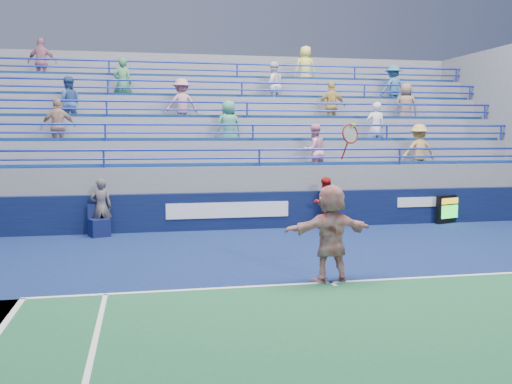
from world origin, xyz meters
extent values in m
plane|color=#333538|center=(0.00, 0.00, 0.00)|extent=(120.00, 120.00, 0.00)
cube|color=#0E1E46|center=(0.00, 2.20, 0.01)|extent=(18.00, 8.40, 0.02)
cube|color=white|center=(0.00, 0.00, 0.02)|extent=(11.00, 0.10, 0.01)
cube|color=white|center=(0.00, -0.10, 0.02)|extent=(0.08, 0.30, 0.01)
cube|color=#091233|center=(0.00, 6.50, 0.55)|extent=(18.00, 0.30, 1.10)
cube|color=white|center=(-1.00, 6.34, 0.60)|extent=(3.60, 0.02, 0.45)
cube|color=white|center=(5.20, 6.34, 0.70)|extent=(1.80, 0.02, 0.30)
cube|color=slate|center=(0.00, 9.45, 0.55)|extent=(18.00, 5.60, 1.10)
cube|color=slate|center=(0.00, 9.45, 0.93)|extent=(18.00, 5.60, 1.85)
cube|color=#153C93|center=(0.00, 7.10, 1.90)|extent=(17.40, 0.45, 0.10)
cylinder|color=#2133B3|center=(0.00, 6.70, 2.35)|extent=(18.00, 0.07, 0.07)
cube|color=slate|center=(0.00, 9.95, 1.30)|extent=(18.00, 4.60, 2.60)
cube|color=#153C93|center=(0.00, 8.10, 2.65)|extent=(17.40, 0.45, 0.10)
cylinder|color=#2133B3|center=(0.00, 7.70, 3.10)|extent=(18.00, 0.07, 0.07)
cube|color=slate|center=(0.00, 10.45, 1.68)|extent=(18.00, 3.60, 3.35)
cube|color=#153C93|center=(0.00, 9.10, 3.40)|extent=(17.40, 0.45, 0.10)
cylinder|color=#2133B3|center=(0.00, 8.70, 3.85)|extent=(18.00, 0.07, 0.07)
cube|color=slate|center=(0.00, 10.95, 2.05)|extent=(18.00, 2.60, 4.10)
cube|color=#153C93|center=(0.00, 10.10, 4.15)|extent=(17.40, 0.45, 0.10)
cylinder|color=#2133B3|center=(0.00, 9.70, 4.60)|extent=(18.00, 0.07, 0.07)
cube|color=slate|center=(0.00, 11.45, 2.42)|extent=(18.00, 1.60, 4.85)
cube|color=#153C93|center=(0.00, 11.10, 4.90)|extent=(17.40, 0.45, 0.10)
cylinder|color=#2133B3|center=(0.00, 10.70, 5.35)|extent=(18.00, 0.07, 0.07)
imported|color=#896C5B|center=(5.83, 9.10, 3.78)|extent=(0.93, 0.72, 1.70)
imported|color=#FFF963|center=(2.68, 11.10, 5.28)|extent=(0.86, 0.59, 1.70)
imported|color=#F39DB9|center=(1.82, 7.10, 2.28)|extent=(0.98, 0.86, 1.70)
imported|color=#DBA855|center=(5.35, 7.10, 2.28)|extent=(1.12, 0.67, 1.70)
imported|color=teal|center=(5.79, 10.10, 4.53)|extent=(1.22, 0.87, 1.70)
imported|color=#315295|center=(-5.71, 9.10, 3.78)|extent=(0.90, 0.74, 1.70)
imported|color=#3C864D|center=(-4.03, 10.10, 4.53)|extent=(0.63, 0.43, 1.70)
imported|color=white|center=(4.28, 8.10, 3.03)|extent=(0.64, 0.44, 1.70)
imported|color=#D9B254|center=(3.06, 9.10, 3.78)|extent=(1.01, 0.45, 1.70)
imported|color=#439470|center=(-0.71, 8.10, 3.03)|extent=(0.92, 0.69, 1.70)
imported|color=white|center=(1.20, 10.10, 4.53)|extent=(0.92, 0.76, 1.70)
imported|color=#CC848E|center=(-2.11, 9.10, 3.78)|extent=(1.18, 0.79, 1.70)
imported|color=#BB7991|center=(-6.77, 11.10, 5.28)|extent=(1.05, 0.56, 1.70)
imported|color=tan|center=(-5.89, 8.10, 3.03)|extent=(1.07, 0.64, 1.70)
cube|color=black|center=(6.16, 6.37, 0.45)|extent=(1.27, 0.59, 0.90)
cube|color=gold|center=(6.16, 6.29, 0.72)|extent=(1.11, 0.02, 0.18)
cube|color=#19E533|center=(6.16, 6.29, 0.38)|extent=(1.11, 0.02, 0.41)
cube|color=#0D1540|center=(-4.62, 5.98, 0.25)|extent=(0.64, 0.64, 0.50)
cube|color=#0D1540|center=(-4.62, 6.20, 0.69)|extent=(0.48, 0.23, 0.39)
imported|color=white|center=(0.01, 0.11, 0.93)|extent=(1.77, 0.71, 1.86)
torus|color=#A01913|center=(0.36, 0.11, 2.79)|extent=(0.39, 0.22, 0.38)
cylinder|color=#A01913|center=(0.26, 0.11, 2.48)|extent=(0.08, 0.21, 0.34)
sphere|color=#C8D732|center=(0.41, 0.06, 2.95)|extent=(0.07, 0.07, 0.07)
imported|color=#15173A|center=(-4.57, 6.17, 0.80)|extent=(0.62, 0.44, 1.59)
imported|color=red|center=(1.87, 6.14, 0.77)|extent=(0.90, 0.80, 1.53)
camera|label=1|loc=(-3.43, -9.97, 2.75)|focal=40.00mm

